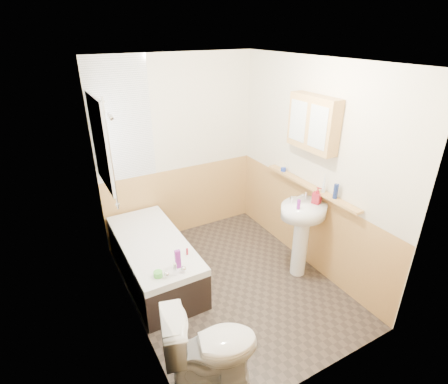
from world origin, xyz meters
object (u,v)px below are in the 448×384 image
(medicine_cabinet, at_px, (313,123))
(bathtub, at_px, (154,259))
(toilet, at_px, (211,347))
(pine_shelf, at_px, (310,186))
(sink, at_px, (302,225))

(medicine_cabinet, bearing_deg, bathtub, 161.70)
(toilet, bearing_deg, medicine_cabinet, -45.80)
(pine_shelf, bearing_deg, toilet, -152.45)
(toilet, bearing_deg, pine_shelf, -46.93)
(pine_shelf, height_order, medicine_cabinet, medicine_cabinet)
(pine_shelf, bearing_deg, bathtub, 161.08)
(sink, distance_m, pine_shelf, 0.47)
(toilet, relative_size, medicine_cabinet, 1.20)
(sink, bearing_deg, bathtub, 140.83)
(bathtub, relative_size, pine_shelf, 1.08)
(sink, height_order, pine_shelf, pine_shelf)
(bathtub, height_order, pine_shelf, pine_shelf)
(bathtub, distance_m, toilet, 1.55)
(medicine_cabinet, bearing_deg, pine_shelf, -47.68)
(toilet, bearing_deg, bathtub, 14.41)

